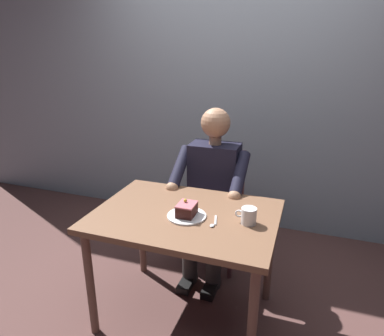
{
  "coord_description": "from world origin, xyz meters",
  "views": [
    {
      "loc": [
        -0.64,
        1.71,
        1.66
      ],
      "look_at": [
        -0.01,
        -0.1,
        0.98
      ],
      "focal_mm": 32.24,
      "sensor_mm": 36.0,
      "label": 1
    }
  ],
  "objects_px": {
    "coffee_cup": "(249,215)",
    "dining_table": "(185,226)",
    "seated_person": "(211,191)",
    "cake_slice": "(187,209)",
    "dessert_spoon": "(214,223)",
    "chair": "(217,201)"
  },
  "relations": [
    {
      "from": "dining_table",
      "to": "coffee_cup",
      "type": "xyz_separation_m",
      "value": [
        -0.37,
        -0.0,
        0.14
      ]
    },
    {
      "from": "dining_table",
      "to": "seated_person",
      "type": "xyz_separation_m",
      "value": [
        0.0,
        -0.55,
        0.01
      ]
    },
    {
      "from": "coffee_cup",
      "to": "cake_slice",
      "type": "bearing_deg",
      "value": 6.43
    },
    {
      "from": "seated_person",
      "to": "cake_slice",
      "type": "xyz_separation_m",
      "value": [
        -0.02,
        0.59,
        0.12
      ]
    },
    {
      "from": "dining_table",
      "to": "coffee_cup",
      "type": "height_order",
      "value": "coffee_cup"
    },
    {
      "from": "dining_table",
      "to": "seated_person",
      "type": "bearing_deg",
      "value": -90.0
    },
    {
      "from": "cake_slice",
      "to": "dessert_spoon",
      "type": "xyz_separation_m",
      "value": [
        -0.17,
        0.03,
        -0.04
      ]
    },
    {
      "from": "coffee_cup",
      "to": "dining_table",
      "type": "bearing_deg",
      "value": 0.38
    },
    {
      "from": "dessert_spoon",
      "to": "chair",
      "type": "bearing_deg",
      "value": -76.24
    },
    {
      "from": "chair",
      "to": "cake_slice",
      "type": "distance_m",
      "value": 0.81
    },
    {
      "from": "cake_slice",
      "to": "chair",
      "type": "bearing_deg",
      "value": -88.3
    },
    {
      "from": "coffee_cup",
      "to": "dessert_spoon",
      "type": "bearing_deg",
      "value": 21.19
    },
    {
      "from": "cake_slice",
      "to": "coffee_cup",
      "type": "distance_m",
      "value": 0.35
    },
    {
      "from": "dining_table",
      "to": "dessert_spoon",
      "type": "height_order",
      "value": "dessert_spoon"
    },
    {
      "from": "seated_person",
      "to": "chair",
      "type": "bearing_deg",
      "value": -90.0
    },
    {
      "from": "cake_slice",
      "to": "coffee_cup",
      "type": "height_order",
      "value": "cake_slice"
    },
    {
      "from": "seated_person",
      "to": "cake_slice",
      "type": "bearing_deg",
      "value": 92.19
    },
    {
      "from": "chair",
      "to": "dining_table",
      "type": "bearing_deg",
      "value": 90.0
    },
    {
      "from": "seated_person",
      "to": "dessert_spoon",
      "type": "height_order",
      "value": "seated_person"
    },
    {
      "from": "seated_person",
      "to": "coffee_cup",
      "type": "height_order",
      "value": "seated_person"
    },
    {
      "from": "dining_table",
      "to": "dessert_spoon",
      "type": "xyz_separation_m",
      "value": [
        -0.19,
        0.07,
        0.09
      ]
    },
    {
      "from": "seated_person",
      "to": "dessert_spoon",
      "type": "bearing_deg",
      "value": 107.38
    }
  ]
}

